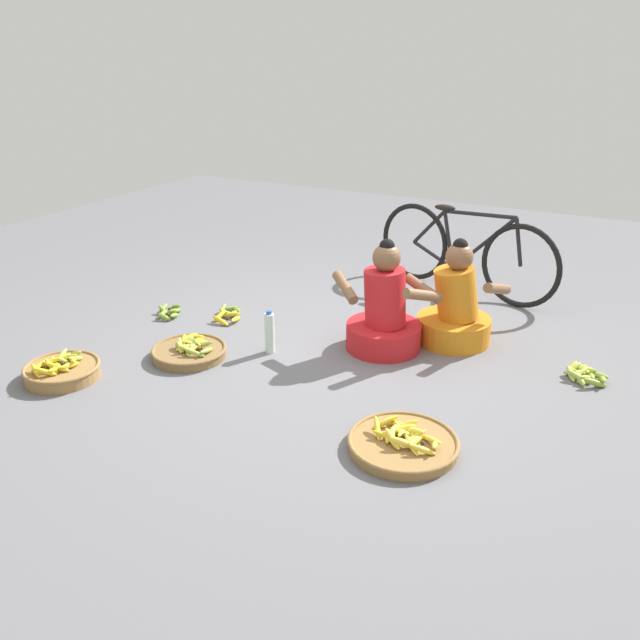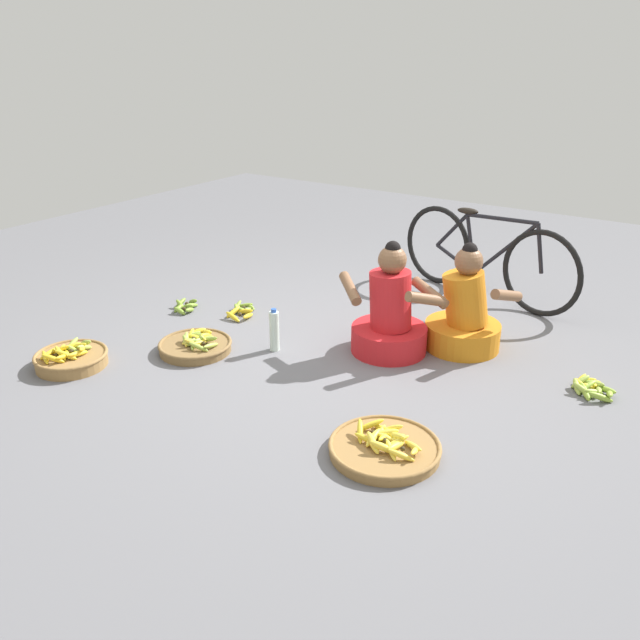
% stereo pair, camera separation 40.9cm
% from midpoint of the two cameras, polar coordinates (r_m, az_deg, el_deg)
% --- Properties ---
extents(ground_plane, '(10.00, 10.00, 0.00)m').
position_cam_midpoint_polar(ground_plane, '(4.45, 4.08, -3.38)').
color(ground_plane, slate).
extents(vendor_woman_front, '(0.75, 0.53, 0.79)m').
position_cam_midpoint_polar(vendor_woman_front, '(4.49, 8.67, 0.16)').
color(vendor_woman_front, red).
rests_on(vendor_woman_front, ground).
extents(vendor_woman_behind, '(0.67, 0.55, 0.76)m').
position_cam_midpoint_polar(vendor_woman_behind, '(4.65, 14.88, 0.32)').
color(vendor_woman_behind, orange).
rests_on(vendor_woman_behind, ground).
extents(bicycle_leaning, '(1.66, 0.48, 0.73)m').
position_cam_midpoint_polar(bicycle_leaning, '(5.61, 16.26, 5.30)').
color(bicycle_leaning, black).
rests_on(bicycle_leaning, ground).
extents(banana_basket_front_left, '(0.51, 0.51, 0.13)m').
position_cam_midpoint_polar(banana_basket_front_left, '(4.57, -8.26, -2.22)').
color(banana_basket_front_left, brown).
rests_on(banana_basket_front_left, ground).
extents(banana_basket_near_bicycle, '(0.59, 0.59, 0.13)m').
position_cam_midpoint_polar(banana_basket_near_bicycle, '(3.49, 9.07, -10.95)').
color(banana_basket_near_bicycle, olive).
rests_on(banana_basket_near_bicycle, ground).
extents(banana_basket_front_center, '(0.47, 0.47, 0.16)m').
position_cam_midpoint_polar(banana_basket_front_center, '(4.54, -18.45, -3.21)').
color(banana_basket_front_center, olive).
rests_on(banana_basket_front_center, ground).
extents(loose_bananas_front_right, '(0.29, 0.29, 0.09)m').
position_cam_midpoint_polar(loose_bananas_front_right, '(4.41, 25.00, -5.43)').
color(loose_bananas_front_right, '#9EB747').
rests_on(loose_bananas_front_right, ground).
extents(loose_bananas_back_center, '(0.23, 0.26, 0.08)m').
position_cam_midpoint_polar(loose_bananas_back_center, '(5.31, -9.50, 1.15)').
color(loose_bananas_back_center, olive).
rests_on(loose_bananas_back_center, ground).
extents(loose_bananas_mid_right, '(0.27, 0.33, 0.08)m').
position_cam_midpoint_polar(loose_bananas_mid_right, '(5.16, -4.59, 0.75)').
color(loose_bananas_mid_right, '#8CAD38').
rests_on(loose_bananas_mid_right, ground).
extents(water_bottle, '(0.07, 0.07, 0.31)m').
position_cam_midpoint_polar(water_bottle, '(4.50, -1.41, -0.99)').
color(water_bottle, silver).
rests_on(water_bottle, ground).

